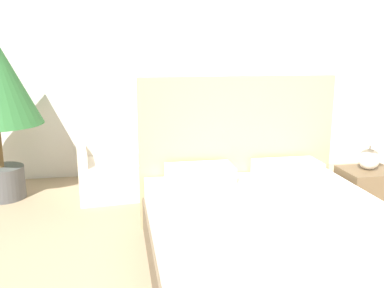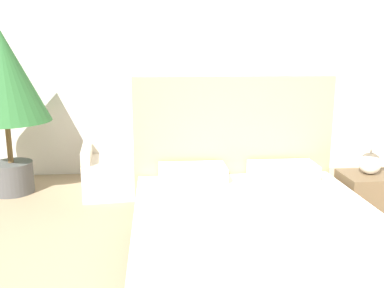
{
  "view_description": "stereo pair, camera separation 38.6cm",
  "coord_description": "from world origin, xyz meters",
  "px_view_note": "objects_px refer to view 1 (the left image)",
  "views": [
    {
      "loc": [
        -0.88,
        -1.74,
        1.68
      ],
      "look_at": [
        -0.12,
        2.53,
        0.68
      ],
      "focal_mm": 40.0,
      "sensor_mm": 36.0,
      "label": 1
    },
    {
      "loc": [
        -0.49,
        -1.79,
        1.68
      ],
      "look_at": [
        -0.12,
        2.53,
        0.68
      ],
      "focal_mm": 40.0,
      "sensor_mm": 36.0,
      "label": 2
    }
  ],
  "objects_px": {
    "bed": "(268,231)",
    "nightstand": "(367,197)",
    "table_lamp": "(371,138)",
    "side_table": "(155,174)",
    "armchair_near_window_left": "(108,173)",
    "armchair_near_window_right": "(201,169)"
  },
  "relations": [
    {
      "from": "table_lamp",
      "to": "side_table",
      "type": "distance_m",
      "value": 2.35
    },
    {
      "from": "nightstand",
      "to": "side_table",
      "type": "bearing_deg",
      "value": 146.4
    },
    {
      "from": "bed",
      "to": "nightstand",
      "type": "distance_m",
      "value": 1.35
    },
    {
      "from": "bed",
      "to": "nightstand",
      "type": "bearing_deg",
      "value": 27.03
    },
    {
      "from": "armchair_near_window_right",
      "to": "side_table",
      "type": "bearing_deg",
      "value": -175.95
    },
    {
      "from": "armchair_near_window_left",
      "to": "armchair_near_window_right",
      "type": "distance_m",
      "value": 1.08
    },
    {
      "from": "bed",
      "to": "armchair_near_window_right",
      "type": "distance_m",
      "value": 1.9
    },
    {
      "from": "bed",
      "to": "nightstand",
      "type": "relative_size",
      "value": 3.61
    },
    {
      "from": "armchair_near_window_right",
      "to": "table_lamp",
      "type": "xyz_separation_m",
      "value": [
        1.35,
        -1.26,
        0.59
      ]
    },
    {
      "from": "side_table",
      "to": "armchair_near_window_left",
      "type": "bearing_deg",
      "value": 178.03
    },
    {
      "from": "nightstand",
      "to": "table_lamp",
      "type": "xyz_separation_m",
      "value": [
        0.0,
        0.02,
        0.57
      ]
    },
    {
      "from": "table_lamp",
      "to": "armchair_near_window_left",
      "type": "bearing_deg",
      "value": 152.71
    },
    {
      "from": "table_lamp",
      "to": "armchair_near_window_right",
      "type": "bearing_deg",
      "value": 137.13
    },
    {
      "from": "side_table",
      "to": "armchair_near_window_right",
      "type": "bearing_deg",
      "value": 1.99
    },
    {
      "from": "bed",
      "to": "side_table",
      "type": "xyz_separation_m",
      "value": [
        -0.69,
        1.87,
        -0.07
      ]
    },
    {
      "from": "armchair_near_window_right",
      "to": "side_table",
      "type": "distance_m",
      "value": 0.54
    },
    {
      "from": "side_table",
      "to": "table_lamp",
      "type": "bearing_deg",
      "value": -33.17
    },
    {
      "from": "armchair_near_window_right",
      "to": "nightstand",
      "type": "height_order",
      "value": "armchair_near_window_right"
    },
    {
      "from": "side_table",
      "to": "nightstand",
      "type": "bearing_deg",
      "value": -33.6
    },
    {
      "from": "bed",
      "to": "armchair_near_window_left",
      "type": "distance_m",
      "value": 2.26
    },
    {
      "from": "armchair_near_window_left",
      "to": "armchair_near_window_right",
      "type": "height_order",
      "value": "same"
    },
    {
      "from": "table_lamp",
      "to": "bed",
      "type": "bearing_deg",
      "value": -152.2
    }
  ]
}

